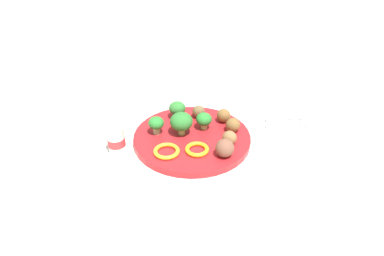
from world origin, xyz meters
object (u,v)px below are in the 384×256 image
(meatball_near_rim, at_px, (233,126))
(meatball_back_left, at_px, (225,148))
(meatball_mid_right, at_px, (224,116))
(broccoli_floret_front_left, at_px, (181,122))
(broccoli_floret_mid_left, at_px, (204,120))
(pepper_ring_mid_left, at_px, (198,149))
(knife, at_px, (296,124))
(meatball_mid_left, at_px, (199,112))
(pepper_ring_far_rim, at_px, (167,151))
(meatball_far_rim, at_px, (229,138))
(plate, at_px, (192,138))
(fork, at_px, (289,117))
(yogurt_bottle, at_px, (116,140))
(broccoli_floret_center, at_px, (156,124))
(napkin, at_px, (290,123))

(meatball_near_rim, bearing_deg, meatball_back_left, -116.55)
(meatball_back_left, distance_m, meatball_mid_right, 0.14)
(broccoli_floret_front_left, xyz_separation_m, meatball_mid_right, (0.11, 0.04, -0.02))
(broccoli_floret_mid_left, relative_size, broccoli_floret_front_left, 0.76)
(pepper_ring_mid_left, height_order, knife, pepper_ring_mid_left)
(meatball_mid_left, height_order, pepper_ring_far_rim, meatball_mid_left)
(meatball_near_rim, relative_size, meatball_mid_right, 1.01)
(meatball_mid_left, height_order, knife, meatball_mid_left)
(broccoli_floret_front_left, xyz_separation_m, meatball_far_rim, (0.10, -0.06, -0.02))
(broccoli_floret_front_left, xyz_separation_m, pepper_ring_mid_left, (0.03, -0.08, -0.03))
(plate, bearing_deg, meatball_mid_right, 28.02)
(meatball_back_left, distance_m, fork, 0.26)
(meatball_mid_left, bearing_deg, meatball_back_left, -81.82)
(plate, xyz_separation_m, meatball_far_rim, (0.08, -0.05, 0.02))
(yogurt_bottle, bearing_deg, broccoli_floret_mid_left, 10.46)
(plate, distance_m, yogurt_bottle, 0.18)
(pepper_ring_mid_left, relative_size, pepper_ring_far_rim, 0.92)
(plate, distance_m, meatball_far_rim, 0.10)
(pepper_ring_far_rim, height_order, knife, pepper_ring_far_rim)
(broccoli_floret_center, height_order, pepper_ring_far_rim, broccoli_floret_center)
(fork, bearing_deg, meatball_mid_left, 173.23)
(knife, bearing_deg, broccoli_floret_front_left, -179.17)
(plate, distance_m, meatball_mid_right, 0.10)
(meatball_mid_left, height_order, fork, meatball_mid_left)
(napkin, relative_size, knife, 1.17)
(broccoli_floret_center, bearing_deg, meatball_mid_right, 8.35)
(pepper_ring_far_rim, relative_size, knife, 0.40)
(plate, height_order, pepper_ring_mid_left, pepper_ring_mid_left)
(pepper_ring_mid_left, height_order, napkin, pepper_ring_mid_left)
(pepper_ring_far_rim, height_order, fork, pepper_ring_far_rim)
(meatball_back_left, xyz_separation_m, fork, (0.22, 0.14, -0.03))
(broccoli_floret_mid_left, height_order, meatball_back_left, broccoli_floret_mid_left)
(plate, relative_size, broccoli_floret_mid_left, 6.61)
(meatball_near_rim, relative_size, napkin, 0.21)
(broccoli_floret_mid_left, distance_m, fork, 0.24)
(meatball_back_left, xyz_separation_m, napkin, (0.21, 0.12, -0.03))
(meatball_far_rim, height_order, meatball_mid_left, meatball_far_rim)
(meatball_far_rim, bearing_deg, meatball_near_rim, 64.83)
(meatball_mid_left, xyz_separation_m, fork, (0.24, -0.03, -0.02))
(meatball_far_rim, xyz_separation_m, napkin, (0.19, 0.08, -0.03))
(pepper_ring_far_rim, xyz_separation_m, knife, (0.34, 0.07, -0.01))
(pepper_ring_mid_left, distance_m, fork, 0.29)
(knife, bearing_deg, broccoli_floret_mid_left, 177.84)
(broccoli_floret_center, distance_m, yogurt_bottle, 0.10)
(meatball_near_rim, distance_m, pepper_ring_far_rim, 0.18)
(broccoli_floret_mid_left, distance_m, meatball_near_rim, 0.07)
(meatball_mid_left, height_order, yogurt_bottle, yogurt_bottle)
(broccoli_floret_mid_left, relative_size, meatball_far_rim, 1.25)
(meatball_mid_right, bearing_deg, napkin, -4.85)
(meatball_mid_left, xyz_separation_m, pepper_ring_mid_left, (-0.03, -0.14, -0.01))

